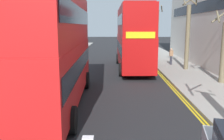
{
  "coord_description": "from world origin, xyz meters",
  "views": [
    {
      "loc": [
        0.68,
        -0.74,
        3.9
      ],
      "look_at": [
        0.5,
        11.0,
        1.8
      ],
      "focal_mm": 39.49,
      "sensor_mm": 36.0,
      "label": 1
    }
  ],
  "objects": [
    {
      "name": "double_decker_bus_oncoming",
      "position": [
        2.23,
        21.64,
        3.03
      ],
      "size": [
        2.99,
        10.86,
        5.64
      ],
      "color": "#B20F0F",
      "rests_on": "ground"
    },
    {
      "name": "kerb_line_inner",
      "position": [
        4.24,
        14.0,
        0.0
      ],
      "size": [
        0.1,
        56.0,
        0.01
      ],
      "primitive_type": "cube",
      "color": "yellow",
      "rests_on": "ground"
    },
    {
      "name": "street_tree_near",
      "position": [
        6.9,
        20.82,
        3.16
      ],
      "size": [
        1.26,
        1.32,
        6.36
      ],
      "color": "#6B6047",
      "rests_on": "sidewalk_right"
    },
    {
      "name": "sidewalk_left",
      "position": [
        -6.5,
        16.0,
        0.07
      ],
      "size": [
        4.0,
        80.0,
        0.14
      ],
      "primitive_type": "cube",
      "color": "#9E9991",
      "rests_on": "ground"
    },
    {
      "name": "street_tree_distant",
      "position": [
        7.86,
        15.65,
        2.39
      ],
      "size": [
        1.55,
        1.51,
        4.93
      ],
      "color": "#6B6047",
      "rests_on": "sidewalk_right"
    },
    {
      "name": "double_decker_bus_away",
      "position": [
        -2.28,
        11.03,
        3.03
      ],
      "size": [
        3.1,
        10.89,
        5.64
      ],
      "color": "red",
      "rests_on": "ground"
    },
    {
      "name": "sidewalk_right",
      "position": [
        6.5,
        16.0,
        0.07
      ],
      "size": [
        4.0,
        80.0,
        0.14
      ],
      "primitive_type": "cube",
      "color": "#9E9991",
      "rests_on": "ground"
    },
    {
      "name": "pedestrian_far",
      "position": [
        6.14,
        23.43,
        0.99
      ],
      "size": [
        0.34,
        0.22,
        1.62
      ],
      "color": "#2D2D38",
      "rests_on": "sidewalk_right"
    },
    {
      "name": "street_tree_mid",
      "position": [
        5.43,
        27.99,
        3.12
      ],
      "size": [
        1.43,
        1.59,
        6.2
      ],
      "color": "#6B6047",
      "rests_on": "sidewalk_right"
    },
    {
      "name": "kerb_line_outer",
      "position": [
        4.4,
        14.0,
        0.0
      ],
      "size": [
        0.1,
        56.0,
        0.01
      ],
      "primitive_type": "cube",
      "color": "yellow",
      "rests_on": "ground"
    }
  ]
}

